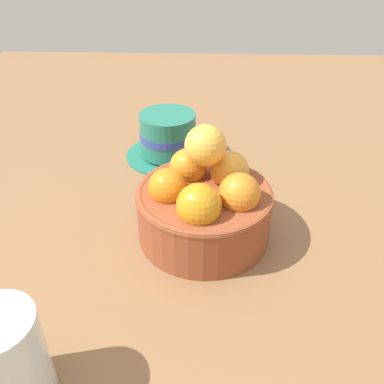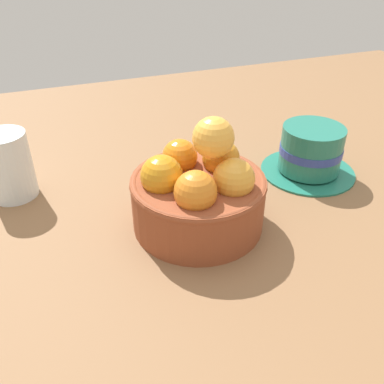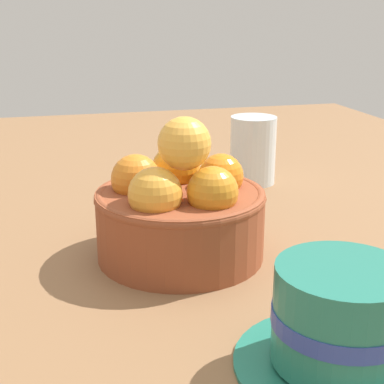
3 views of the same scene
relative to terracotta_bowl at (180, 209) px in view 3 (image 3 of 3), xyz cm
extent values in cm
cube|color=brown|center=(0.05, -0.04, -7.10)|extent=(159.53, 117.06, 4.69)
cylinder|color=brown|center=(0.05, -0.04, -1.50)|extent=(15.89, 15.89, 6.51)
torus|color=brown|center=(0.05, -0.04, 1.35)|extent=(16.09, 16.09, 1.00)
sphere|color=gold|center=(-3.05, 2.90, 2.71)|extent=(4.80, 4.80, 4.80)
sphere|color=orange|center=(-3.70, -2.08, 2.71)|extent=(4.59, 4.59, 4.59)
sphere|color=orange|center=(0.84, -4.24, 2.71)|extent=(4.37, 4.37, 4.37)
sphere|color=orange|center=(4.30, -0.59, 2.71)|extent=(4.91, 4.91, 4.91)
sphere|color=orange|center=(1.89, 3.82, 2.71)|extent=(4.72, 4.72, 4.72)
sphere|color=#F4AC3F|center=(-1.71, -0.22, 6.74)|extent=(4.76, 4.76, 4.76)
cylinder|color=#21745F|center=(-19.94, -6.05, -4.46)|extent=(13.81, 13.81, 0.60)
cylinder|color=#237260|center=(-19.94, -6.05, -0.83)|extent=(8.87, 8.87, 6.66)
cylinder|color=#2D4299|center=(-19.94, -6.05, -0.95)|extent=(9.03, 9.03, 1.20)
cylinder|color=silver|center=(21.13, -15.04, -0.21)|extent=(6.17, 6.17, 9.09)
camera|label=1|loc=(39.82, 0.19, 28.44)|focal=38.79mm
camera|label=2|loc=(15.40, 38.57, 27.01)|focal=39.13mm
camera|label=3|loc=(-48.69, 11.21, 18.04)|focal=52.73mm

